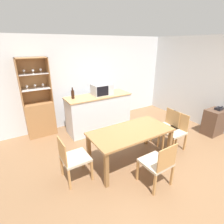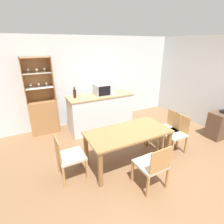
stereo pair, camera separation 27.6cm
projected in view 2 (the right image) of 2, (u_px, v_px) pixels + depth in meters
The scene contains 13 objects.
ground_plane at pixel (148, 162), 3.69m from camera, with size 18.00×18.00×0.00m, color brown.
wall_back at pixel (97, 80), 5.39m from camera, with size 6.80×0.06×2.55m.
wall_right at pixel (223, 87), 4.58m from camera, with size 0.06×4.60×2.55m.
kitchen_counter at pixel (101, 112), 4.97m from camera, with size 1.79×0.65×1.01m.
display_cabinet at pixel (43, 112), 4.74m from camera, with size 0.71×0.37×2.03m.
dining_table at pixel (128, 135), 3.47m from camera, with size 1.66×0.83×0.72m.
dining_chair_side_left_far at pixel (69, 156), 3.14m from camera, with size 0.47×0.47×0.85m.
dining_chair_head_near at pixel (152, 165), 2.91m from camera, with size 0.47×0.47×0.85m.
dining_chair_side_right_near at pixel (175, 133), 3.94m from camera, with size 0.46×0.46×0.85m.
dining_chair_side_right_far at pixel (167, 129), 4.14m from camera, with size 0.49×0.49×0.85m.
microwave at pixel (104, 89), 4.78m from camera, with size 0.53×0.38×0.29m.
wine_bottle at pixel (75, 93), 4.51m from camera, with size 0.08×0.08×0.29m.
side_cabinet at pixel (219, 125), 4.55m from camera, with size 0.53×0.38×0.70m.
Camera 2 is at (-2.08, -2.35, 2.34)m, focal length 28.00 mm.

